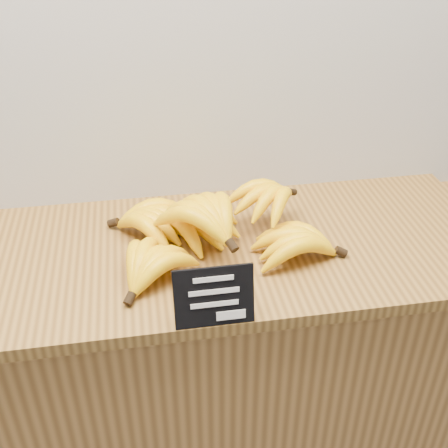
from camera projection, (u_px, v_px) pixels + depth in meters
counter at (221, 384)px, 1.58m from camera, size 1.46×0.50×0.90m
counter_top at (221, 250)px, 1.32m from camera, size 1.31×0.54×0.03m
chalkboard_sign at (214, 297)px, 1.06m from camera, size 0.15×0.03×0.12m
banana_pile at (206, 228)px, 1.28m from camera, size 0.57×0.42×0.13m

